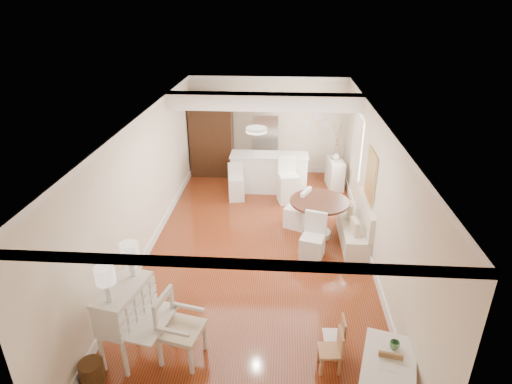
# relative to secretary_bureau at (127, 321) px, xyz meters

# --- Properties ---
(room) EXTENTS (9.00, 9.04, 2.82)m
(room) POSITION_rel_secretary_bureau_xyz_m (1.74, 3.18, 1.40)
(room) COLOR brown
(room) RESTS_ON ground
(secretary_bureau) EXTENTS (1.09, 1.11, 1.17)m
(secretary_bureau) POSITION_rel_secretary_bureau_xyz_m (0.00, 0.00, 0.00)
(secretary_bureau) COLOR silver
(secretary_bureau) RESTS_ON ground
(gustavian_armchair) EXTENTS (0.73, 0.73, 1.06)m
(gustavian_armchair) POSITION_rel_secretary_bureau_xyz_m (0.80, -0.05, -0.05)
(gustavian_armchair) COLOR silver
(gustavian_armchair) RESTS_ON ground
(wicker_basket) EXTENTS (0.43, 0.43, 0.33)m
(wicker_basket) POSITION_rel_secretary_bureau_xyz_m (-0.35, -0.56, -0.42)
(wicker_basket) COLOR #4B3017
(wicker_basket) RESTS_ON ground
(kids_table) EXTENTS (0.93, 1.24, 0.55)m
(kids_table) POSITION_rel_secretary_bureau_xyz_m (3.60, -0.48, -0.31)
(kids_table) COLOR white
(kids_table) RESTS_ON ground
(kids_chair_a) EXTENTS (0.34, 0.34, 0.66)m
(kids_chair_a) POSITION_rel_secretary_bureau_xyz_m (2.89, -0.11, -0.25)
(kids_chair_a) COLOR tan
(kids_chair_a) RESTS_ON ground
(kids_chair_b) EXTENTS (0.31, 0.31, 0.63)m
(kids_chair_b) POSITION_rel_secretary_bureau_xyz_m (2.97, 0.19, -0.27)
(kids_chair_b) COLOR tan
(kids_chair_b) RESTS_ON ground
(kids_chair_c) EXTENTS (0.36, 0.36, 0.64)m
(kids_chair_c) POSITION_rel_secretary_bureau_xyz_m (3.60, -0.55, -0.26)
(kids_chair_c) COLOR #997245
(kids_chair_c) RESTS_ON ground
(banquette) EXTENTS (0.52, 1.60, 0.98)m
(banquette) POSITION_rel_secretary_bureau_xyz_m (3.69, 3.35, -0.10)
(banquette) COLOR silver
(banquette) RESTS_ON ground
(dining_table) EXTENTS (1.35, 1.35, 0.86)m
(dining_table) POSITION_rel_secretary_bureau_xyz_m (2.96, 3.59, -0.16)
(dining_table) COLOR #4A2518
(dining_table) RESTS_ON ground
(slip_chair_near) EXTENTS (0.56, 0.57, 0.94)m
(slip_chair_near) POSITION_rel_secretary_bureau_xyz_m (2.80, 2.73, -0.12)
(slip_chair_near) COLOR silver
(slip_chair_near) RESTS_ON ground
(slip_chair_far) EXTENTS (0.62, 0.61, 0.95)m
(slip_chair_far) POSITION_rel_secretary_bureau_xyz_m (2.51, 4.00, -0.11)
(slip_chair_far) COLOR white
(slip_chair_far) RESTS_ON ground
(breakfast_counter) EXTENTS (2.05, 0.65, 1.03)m
(breakfast_counter) POSITION_rel_secretary_bureau_xyz_m (1.80, 5.95, -0.07)
(breakfast_counter) COLOR white
(breakfast_counter) RESTS_ON ground
(bar_stool_left) EXTENTS (0.45, 0.45, 0.96)m
(bar_stool_left) POSITION_rel_secretary_bureau_xyz_m (0.98, 5.30, -0.11)
(bar_stool_left) COLOR white
(bar_stool_left) RESTS_ON ground
(bar_stool_right) EXTENTS (0.57, 0.57, 1.18)m
(bar_stool_right) POSITION_rel_secretary_bureau_xyz_m (2.31, 5.27, 0.00)
(bar_stool_right) COLOR white
(bar_stool_right) RESTS_ON ground
(pantry_cabinet) EXTENTS (1.20, 0.60, 2.30)m
(pantry_cabinet) POSITION_rel_secretary_bureau_xyz_m (0.10, 7.03, 0.56)
(pantry_cabinet) COLOR #381E11
(pantry_cabinet) RESTS_ON ground
(fridge) EXTENTS (0.75, 0.65, 1.80)m
(fridge) POSITION_rel_secretary_bureau_xyz_m (2.00, 7.00, 0.31)
(fridge) COLOR silver
(fridge) RESTS_ON ground
(sideboard) EXTENTS (0.47, 0.87, 0.79)m
(sideboard) POSITION_rel_secretary_bureau_xyz_m (3.59, 6.31, -0.19)
(sideboard) COLOR silver
(sideboard) RESTS_ON ground
(pencil_cup) EXTENTS (0.15, 0.15, 0.11)m
(pencil_cup) POSITION_rel_secretary_bureau_xyz_m (3.71, -0.23, 0.02)
(pencil_cup) COLOR #54905E
(pencil_cup) RESTS_ON kids_table
(branch_vase) EXTENTS (0.25, 0.25, 0.21)m
(branch_vase) POSITION_rel_secretary_bureau_xyz_m (3.58, 6.35, 0.31)
(branch_vase) COLOR silver
(branch_vase) RESTS_ON sideboard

